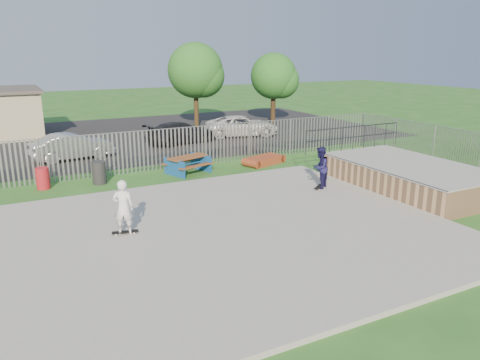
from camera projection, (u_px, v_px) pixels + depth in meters
name	position (u px, v px, depth m)	size (l,w,h in m)	color
ground	(214.00, 236.00, 14.79)	(120.00, 120.00, 0.00)	#285D20
concrete_slab	(214.00, 234.00, 14.77)	(15.00, 12.00, 0.15)	gray
quarter_pipe	(408.00, 176.00, 19.75)	(5.50, 7.05, 2.19)	tan
fence	(189.00, 170.00, 18.89)	(26.04, 16.02, 2.00)	gray
picnic_table	(188.00, 165.00, 22.26)	(2.34, 2.12, 0.82)	brown
funbox	(264.00, 160.00, 24.12)	(2.19, 1.55, 0.40)	maroon
trash_bin_red	(43.00, 178.00, 19.74)	(0.55, 0.55, 0.91)	#AE1A24
trash_bin_grey	(99.00, 173.00, 20.49)	(0.60, 0.60, 1.01)	#252528
parking_lot	(96.00, 139.00, 31.03)	(40.00, 18.00, 0.02)	black
car_silver	(72.00, 146.00, 24.94)	(1.49, 4.26, 1.40)	silver
car_dark	(181.00, 133.00, 29.33)	(1.86, 4.59, 1.33)	black
car_white	(242.00, 126.00, 31.82)	(2.28, 4.95, 1.38)	white
tree_mid	(195.00, 71.00, 34.44)	(4.07, 4.07, 6.28)	#42311A
tree_right	(274.00, 76.00, 36.60)	(3.58, 3.58, 5.52)	#3A2817
skateboard_a	(319.00, 187.00, 19.43)	(0.77, 0.63, 0.08)	black
skateboard_b	(125.00, 232.00, 14.59)	(0.82, 0.36, 0.08)	black
skater_navy	(320.00, 168.00, 19.20)	(0.85, 0.66, 1.75)	#181645
skater_white	(123.00, 207.00, 14.36)	(0.64, 0.42, 1.75)	white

